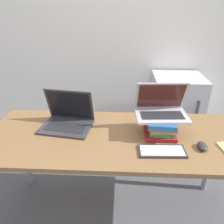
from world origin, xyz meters
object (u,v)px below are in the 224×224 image
object	(u,v)px
book_stack	(160,125)
mouse	(202,146)
wireless_keyboard	(162,151)
mini_fridge	(174,110)
laptop_left	(68,119)
laptop_on_books	(161,109)

from	to	relation	value
book_stack	mouse	distance (m)	0.29
wireless_keyboard	mouse	distance (m)	0.26
mini_fridge	wireless_keyboard	bearing A→B (deg)	-106.66
mouse	book_stack	bearing A→B (deg)	147.01
mouse	laptop_left	bearing A→B (deg)	165.28
book_stack	mouse	xyz separation A→B (m)	(0.24, -0.16, -0.05)
laptop_left	book_stack	world-z (taller)	laptop_left
mouse	wireless_keyboard	bearing A→B (deg)	-169.44
laptop_left	book_stack	distance (m)	0.66
laptop_left	laptop_on_books	size ratio (longest dim) A/B	1.10
laptop_on_books	mini_fridge	world-z (taller)	laptop_on_books
book_stack	mini_fridge	bearing A→B (deg)	71.02
mini_fridge	laptop_left	bearing A→B (deg)	-136.22
mouse	mini_fridge	bearing A→B (deg)	84.23
laptop_left	laptop_on_books	xyz separation A→B (m)	(0.65, -0.05, 0.13)
laptop_left	mouse	bearing A→B (deg)	-14.72
wireless_keyboard	mouse	world-z (taller)	mouse
laptop_left	wireless_keyboard	size ratio (longest dim) A/B	1.33
laptop_on_books	wireless_keyboard	size ratio (longest dim) A/B	1.22
wireless_keyboard	mouse	xyz separation A→B (m)	(0.25, 0.05, 0.01)
laptop_on_books	wireless_keyboard	distance (m)	0.29
mouse	mini_fridge	xyz separation A→B (m)	(0.12, 1.21, -0.36)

